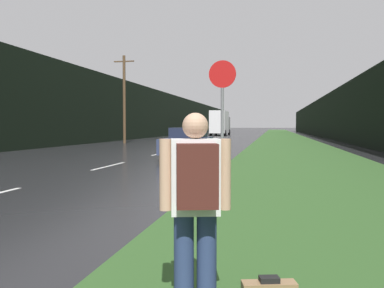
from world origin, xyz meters
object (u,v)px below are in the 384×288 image
(stop_sign, at_px, (222,114))
(car_passing_near, at_px, (188,143))
(delivery_truck, at_px, (220,123))
(hitchhiker_with_backpack, at_px, (196,201))

(stop_sign, distance_m, car_passing_near, 9.95)
(car_passing_near, bearing_deg, stop_sign, 106.43)
(stop_sign, height_order, delivery_truck, delivery_truck)
(car_passing_near, relative_size, delivery_truck, 0.53)
(hitchhiker_with_backpack, bearing_deg, delivery_truck, 82.44)
(car_passing_near, bearing_deg, delivery_truck, -84.51)
(hitchhiker_with_backpack, distance_m, delivery_truck, 60.48)
(hitchhiker_with_backpack, xyz_separation_m, delivery_truck, (-7.62, 59.98, 1.04))
(delivery_truck, bearing_deg, stop_sign, -82.53)
(stop_sign, bearing_deg, delivery_truck, 97.47)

